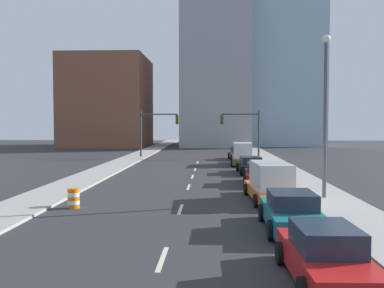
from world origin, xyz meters
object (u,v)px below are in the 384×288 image
Objects in this scene: traffic_barrel at (74,198)px; sedan_black at (251,166)px; sedan_red at (325,257)px; sedan_maroon at (260,174)px; traffic_signal_right at (247,127)px; box_truck_orange at (270,183)px; street_lamp at (325,105)px; box_truck_brown at (242,155)px; sedan_gray at (238,154)px; sedan_teal at (292,212)px; traffic_signal_left at (153,127)px.

sedan_black is (9.85, 14.89, 0.16)m from traffic_barrel.
sedan_maroon is (0.32, 17.91, -0.01)m from sedan_red.
traffic_signal_right is 32.46m from traffic_barrel.
box_truck_orange is 1.23× the size of sedan_black.
box_truck_brown is (-3.00, 19.05, -4.01)m from street_lamp.
sedan_red is (9.57, -9.23, 0.20)m from traffic_barrel.
sedan_gray is at bearing 96.83° from street_lamp.
sedan_teal is 18.69m from sedan_black.
sedan_teal is at bearing -92.70° from sedan_black.
sedan_red is 0.95× the size of sedan_black.
sedan_red reaches higher than sedan_gray.
street_lamp is 1.81× the size of sedan_black.
sedan_teal is 0.81× the size of box_truck_orange.
traffic_barrel is 0.21× the size of sedan_gray.
traffic_signal_right is 0.97× the size of box_truck_brown.
traffic_signal_right is 27.69m from street_lamp.
box_truck_orange is (9.73, 2.31, 0.50)m from traffic_barrel.
street_lamp is 13.11m from sedan_black.
traffic_signal_left is at bearing 90.77° from traffic_barrel.
box_truck_orange is at bearing -92.11° from traffic_signal_right.
street_lamp is at bearing -64.64° from traffic_signal_left.
sedan_red is at bearing -92.98° from sedan_gray.
sedan_maroon is (-2.78, 5.81, -4.38)m from street_lamp.
sedan_black is at bearing 86.38° from box_truck_orange.
box_truck_brown is 6.43m from sedan_gray.
traffic_signal_left is at bearing 102.88° from sedan_red.
box_truck_orange is 19.61m from box_truck_brown.
traffic_signal_right is 9.00m from box_truck_brown.
traffic_barrel is at bearing -169.75° from box_truck_orange.
sedan_red reaches higher than sedan_black.
box_truck_orange is (0.16, 11.54, 0.29)m from sedan_red.
traffic_signal_right is (11.17, 0.00, 0.00)m from traffic_signal_left.
box_truck_orange is (-2.94, -0.56, -4.07)m from street_lamp.
street_lamp is (1.90, -27.59, 1.38)m from traffic_signal_right.
traffic_signal_left is 35.84m from sedan_teal.
sedan_teal reaches higher than traffic_barrel.
box_truck_brown reaches higher than box_truck_orange.
street_lamp is at bearing 7.70° from box_truck_orange.
box_truck_orange is 6.38m from sedan_maroon.
traffic_signal_right is at bearing 85.62° from box_truck_brown.
sedan_red is 0.99× the size of sedan_maroon.
sedan_gray is at bearing -118.44° from traffic_signal_right.
traffic_signal_right is 0.64× the size of street_lamp.
traffic_signal_right is 1.20× the size of sedan_maroon.
sedan_red reaches higher than sedan_maroon.
traffic_signal_left reaches higher than traffic_barrel.
traffic_signal_right is at bearing 84.79° from box_truck_orange.
box_truck_orange is at bearing -86.89° from box_truck_brown.
sedan_maroon is 19.66m from sedan_gray.
street_lamp is 1.91× the size of sedan_gray.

